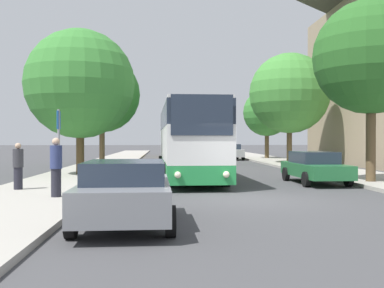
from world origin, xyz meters
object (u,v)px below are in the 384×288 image
pedestrian_waiting_far (56,167)px  tree_right_mid (289,93)px  parked_car_right_near (315,167)px  parked_car_right_far (231,152)px  parked_car_left_curb (126,191)px  bus_stop_sign (59,141)px  pedestrian_waiting_near (18,166)px  tree_right_near (267,113)px  bus_rear (177,141)px  tree_left_near (102,95)px  tree_right_far (371,57)px  bus_middle (182,141)px  bus_front (189,140)px  tree_left_far (80,84)px

pedestrian_waiting_far → tree_right_mid: tree_right_mid is taller
parked_car_right_near → parked_car_right_far: parked_car_right_far is taller
parked_car_right_near → parked_car_left_curb: bearing=50.1°
parked_car_right_near → bus_stop_sign: bearing=21.0°
parked_car_right_far → pedestrian_waiting_near: pedestrian_waiting_near is taller
pedestrian_waiting_far → tree_right_near: 31.76m
bus_rear → tree_left_near: (-6.07, -16.35, 3.54)m
parked_car_right_near → pedestrian_waiting_far: size_ratio=2.53×
bus_rear → parked_car_right_far: bus_rear is taller
pedestrian_waiting_far → tree_right_far: size_ratio=0.24×
bus_rear → parked_car_right_near: bearing=-79.2°
bus_stop_sign → tree_right_far: size_ratio=0.36×
bus_stop_sign → pedestrian_waiting_near: bus_stop_sign is taller
bus_stop_sign → pedestrian_waiting_near: (-1.65, 1.05, -0.88)m
pedestrian_waiting_near → tree_left_near: size_ratio=0.21×
bus_stop_sign → bus_rear: bearing=82.0°
parked_car_right_near → pedestrian_waiting_near: (-11.64, -2.95, 0.24)m
bus_stop_sign → parked_car_right_far: bearing=70.1°
parked_car_right_near → tree_right_mid: bearing=-102.5°
bus_middle → bus_rear: size_ratio=0.89×
bus_stop_sign → bus_middle: bearing=77.1°
parked_car_right_near → pedestrian_waiting_far: bearing=26.8°
bus_front → bus_rear: (0.27, 28.81, -0.14)m
tree_left_far → tree_right_mid: (13.77, 10.34, 0.69)m
parked_car_right_near → tree_right_near: bearing=-99.0°
bus_stop_sign → tree_left_far: 8.61m
pedestrian_waiting_far → tree_right_far: 13.46m
bus_middle → parked_car_right_far: bus_middle is taller
bus_stop_sign → tree_right_near: tree_right_near is taller
bus_stop_sign → tree_right_near: 30.75m
parked_car_right_far → pedestrian_waiting_near: bearing=64.1°
pedestrian_waiting_near → tree_right_mid: 23.13m
tree_left_near → tree_right_far: tree_left_near is taller
pedestrian_waiting_near → pedestrian_waiting_far: 2.85m
tree_left_near → parked_car_right_near: bearing=-53.0°
bus_front → tree_right_near: (8.73, 21.22, 2.65)m
parked_car_left_curb → pedestrian_waiting_near: bearing=123.8°
parked_car_right_far → bus_stop_sign: size_ratio=1.62×
bus_stop_sign → tree_left_far: (-0.78, 8.07, 2.88)m
pedestrian_waiting_far → pedestrian_waiting_near: bearing=-62.2°
bus_front → parked_car_left_curb: bus_front is taller
tree_right_mid → bus_rear: bearing=115.7°
tree_left_far → bus_stop_sign: bearing=-84.5°
parked_car_left_curb → tree_right_mid: (10.37, 23.50, 4.66)m
parked_car_right_near → parked_car_right_far: 23.22m
bus_front → tree_left_far: size_ratio=1.55×
bus_rear → tree_right_near: (8.45, -7.58, 2.79)m
tree_left_near → tree_right_near: size_ratio=1.19×
pedestrian_waiting_near → tree_right_far: size_ratio=0.21×
tree_left_far → tree_right_near: size_ratio=1.10×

